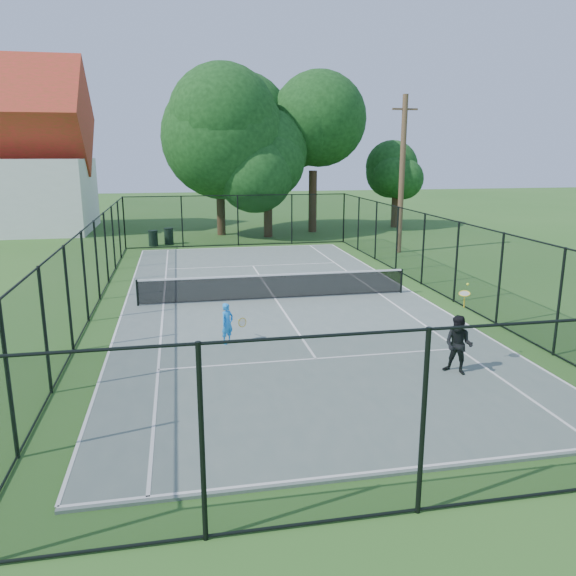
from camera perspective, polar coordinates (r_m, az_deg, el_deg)
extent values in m
plane|color=#2C5D1F|center=(21.09, -1.30, -1.27)|extent=(120.00, 120.00, 0.00)
cube|color=slate|center=(21.08, -1.30, -1.19)|extent=(11.00, 24.00, 0.06)
cylinder|color=black|center=(20.73, -15.06, -0.48)|extent=(0.08, 0.08, 0.95)
cylinder|color=black|center=(22.32, 11.45, 0.71)|extent=(0.08, 0.08, 0.95)
cube|color=black|center=(20.95, -1.31, 0.14)|extent=(10.00, 0.03, 0.88)
cube|color=white|center=(20.85, -1.31, 1.33)|extent=(10.00, 0.05, 0.06)
cylinder|color=#332114|center=(38.07, -6.86, 8.68)|extent=(0.56, 0.56, 4.40)
sphere|color=black|center=(37.95, -7.04, 14.99)|extent=(7.95, 7.95, 7.95)
cylinder|color=#332114|center=(36.91, -2.04, 7.66)|extent=(0.56, 0.56, 3.17)
sphere|color=black|center=(36.72, -2.08, 12.33)|extent=(5.69, 5.69, 5.69)
cylinder|color=#332114|center=(39.26, 2.52, 8.76)|extent=(0.56, 0.56, 4.20)
sphere|color=black|center=(39.12, 2.58, 14.27)|extent=(6.67, 6.67, 6.67)
cylinder|color=#332114|center=(42.63, 10.82, 7.67)|extent=(0.56, 0.56, 2.34)
sphere|color=black|center=(42.46, 10.95, 10.61)|extent=(4.09, 4.09, 4.09)
cylinder|color=black|center=(34.29, -13.54, 4.90)|extent=(0.54, 0.54, 0.89)
cylinder|color=black|center=(34.23, -13.58, 5.67)|extent=(0.58, 0.58, 0.05)
cylinder|color=black|center=(34.78, -12.02, 5.14)|extent=(0.54, 0.54, 0.94)
cylinder|color=black|center=(34.71, -12.06, 5.94)|extent=(0.58, 0.58, 0.05)
cylinder|color=#4C3823|center=(31.46, 11.49, 11.12)|extent=(0.30, 0.30, 8.38)
cube|color=#4C3823|center=(31.52, 11.80, 17.37)|extent=(1.40, 0.10, 0.10)
imported|color=#1980DC|center=(16.17, -6.19, -3.60)|extent=(0.51, 0.50, 1.19)
torus|color=gold|center=(16.37, -4.66, -3.51)|extent=(0.27, 0.18, 0.29)
cylinder|color=silver|center=(16.37, -4.66, -3.51)|extent=(0.23, 0.15, 0.25)
imported|color=black|center=(14.51, 16.93, -5.55)|extent=(0.91, 0.91, 1.48)
torus|color=gold|center=(14.59, 17.50, -0.54)|extent=(0.30, 0.28, 0.14)
cylinder|color=silver|center=(14.59, 17.50, -0.54)|extent=(0.26, 0.24, 0.11)
sphere|color=#CCE526|center=(14.95, 17.79, 0.37)|extent=(0.07, 0.07, 0.07)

